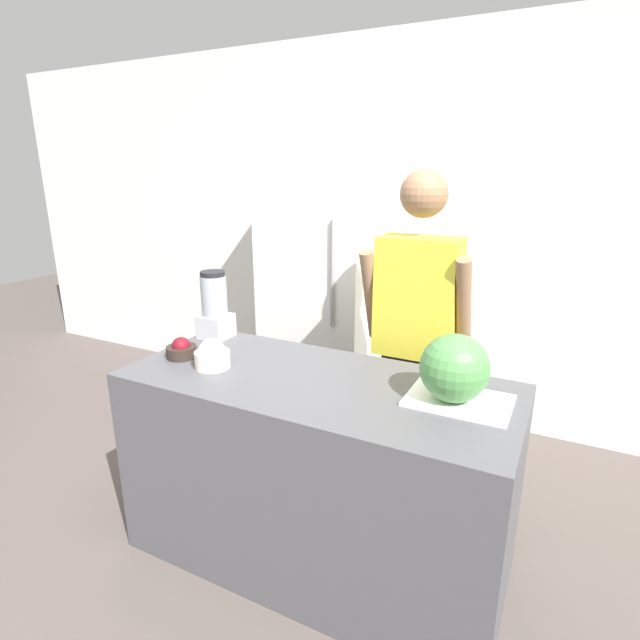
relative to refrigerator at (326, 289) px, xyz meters
The scene contains 10 objects.
ground_plane 2.02m from the refrigerator, 69.88° to the right, with size 14.00×14.00×0.00m, color #564C47.
wall_back 0.81m from the refrigerator, 31.91° to the left, with size 8.00×0.06×2.60m.
counter_island 1.53m from the refrigerator, 64.92° to the right, with size 1.66×0.73×0.89m.
refrigerator is the anchor object (origin of this frame).
person 1.08m from the refrigerator, 38.39° to the right, with size 0.53×0.27×1.74m.
cutting_board 1.73m from the refrigerator, 46.45° to the right, with size 0.38×0.27×0.01m.
watermelon 1.73m from the refrigerator, 47.43° to the right, with size 0.26×0.26×0.26m.
bowl_cherries 1.37m from the refrigerator, 92.61° to the right, with size 0.14×0.14×0.10m.
bowl_cream 1.41m from the refrigerator, 84.12° to the right, with size 0.16×0.16×0.13m.
blender 1.08m from the refrigerator, 95.69° to the right, with size 0.15×0.15×0.35m.
Camera 1 is at (0.90, -1.34, 1.74)m, focal length 28.00 mm.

